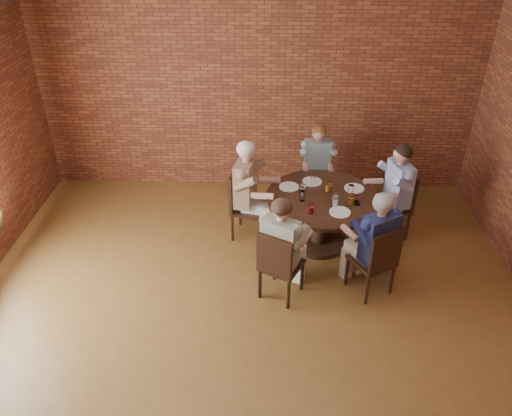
{
  "coord_description": "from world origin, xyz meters",
  "views": [
    {
      "loc": [
        0.24,
        -3.6,
        4.09
      ],
      "look_at": [
        0.08,
        1.0,
        1.12
      ],
      "focal_mm": 35.0,
      "sensor_mm": 36.0,
      "label": 1
    }
  ],
  "objects_px": {
    "diner_b": "(317,168)",
    "smartphone": "(357,203)",
    "chair_e": "(377,259)",
    "diner_e": "(374,244)",
    "dining_table": "(321,211)",
    "diner_a": "(393,192)",
    "chair_b": "(316,174)",
    "diner_c": "(250,191)",
    "chair_d": "(278,264)",
    "diner_d": "(282,249)",
    "chair_a": "(397,202)",
    "chair_c": "(243,201)"
  },
  "relations": [
    {
      "from": "diner_b",
      "to": "smartphone",
      "type": "relative_size",
      "value": 10.32
    },
    {
      "from": "diner_b",
      "to": "chair_e",
      "type": "height_order",
      "value": "diner_b"
    },
    {
      "from": "diner_e",
      "to": "smartphone",
      "type": "height_order",
      "value": "diner_e"
    },
    {
      "from": "dining_table",
      "to": "diner_b",
      "type": "height_order",
      "value": "diner_b"
    },
    {
      "from": "diner_a",
      "to": "diner_e",
      "type": "height_order",
      "value": "diner_a"
    },
    {
      "from": "diner_a",
      "to": "diner_b",
      "type": "relative_size",
      "value": 1.06
    },
    {
      "from": "chair_b",
      "to": "diner_c",
      "type": "distance_m",
      "value": 1.3
    },
    {
      "from": "chair_d",
      "to": "diner_d",
      "type": "distance_m",
      "value": 0.18
    },
    {
      "from": "diner_a",
      "to": "smartphone",
      "type": "height_order",
      "value": "diner_a"
    },
    {
      "from": "chair_a",
      "to": "smartphone",
      "type": "height_order",
      "value": "chair_a"
    },
    {
      "from": "chair_a",
      "to": "chair_c",
      "type": "relative_size",
      "value": 0.97
    },
    {
      "from": "diner_b",
      "to": "chair_e",
      "type": "distance_m",
      "value": 2.04
    },
    {
      "from": "dining_table",
      "to": "chair_a",
      "type": "bearing_deg",
      "value": 15.34
    },
    {
      "from": "diner_a",
      "to": "diner_c",
      "type": "distance_m",
      "value": 1.9
    },
    {
      "from": "chair_e",
      "to": "diner_e",
      "type": "relative_size",
      "value": 0.7
    },
    {
      "from": "diner_e",
      "to": "chair_a",
      "type": "bearing_deg",
      "value": -144.8
    },
    {
      "from": "diner_b",
      "to": "diner_c",
      "type": "xyz_separation_m",
      "value": [
        -0.94,
        -0.8,
        0.06
      ]
    },
    {
      "from": "chair_d",
      "to": "diner_e",
      "type": "height_order",
      "value": "diner_e"
    },
    {
      "from": "dining_table",
      "to": "chair_d",
      "type": "relative_size",
      "value": 1.55
    },
    {
      "from": "diner_a",
      "to": "chair_c",
      "type": "height_order",
      "value": "diner_a"
    },
    {
      "from": "diner_c",
      "to": "smartphone",
      "type": "xyz_separation_m",
      "value": [
        1.36,
        -0.33,
        0.05
      ]
    },
    {
      "from": "diner_d",
      "to": "dining_table",
      "type": "bearing_deg",
      "value": -90.0
    },
    {
      "from": "chair_b",
      "to": "diner_d",
      "type": "height_order",
      "value": "diner_d"
    },
    {
      "from": "diner_d",
      "to": "chair_c",
      "type": "bearing_deg",
      "value": -39.72
    },
    {
      "from": "diner_a",
      "to": "diner_e",
      "type": "xyz_separation_m",
      "value": [
        -0.44,
        -1.15,
        -0.0
      ]
    },
    {
      "from": "smartphone",
      "to": "chair_a",
      "type": "bearing_deg",
      "value": 32.65
    },
    {
      "from": "diner_b",
      "to": "chair_e",
      "type": "bearing_deg",
      "value": -73.61
    },
    {
      "from": "chair_d",
      "to": "diner_d",
      "type": "bearing_deg",
      "value": -90.0
    },
    {
      "from": "chair_a",
      "to": "smartphone",
      "type": "bearing_deg",
      "value": -70.96
    },
    {
      "from": "chair_a",
      "to": "diner_c",
      "type": "height_order",
      "value": "diner_c"
    },
    {
      "from": "chair_a",
      "to": "chair_b",
      "type": "distance_m",
      "value": 1.31
    },
    {
      "from": "chair_c",
      "to": "chair_e",
      "type": "distance_m",
      "value": 1.99
    },
    {
      "from": "dining_table",
      "to": "chair_a",
      "type": "relative_size",
      "value": 1.53
    },
    {
      "from": "diner_c",
      "to": "smartphone",
      "type": "height_order",
      "value": "diner_c"
    },
    {
      "from": "chair_c",
      "to": "chair_a",
      "type": "bearing_deg",
      "value": -76.33
    },
    {
      "from": "diner_a",
      "to": "chair_d",
      "type": "relative_size",
      "value": 1.44
    },
    {
      "from": "diner_c",
      "to": "chair_d",
      "type": "distance_m",
      "value": 1.34
    },
    {
      "from": "chair_d",
      "to": "diner_d",
      "type": "height_order",
      "value": "diner_d"
    },
    {
      "from": "chair_c",
      "to": "dining_table",
      "type": "bearing_deg",
      "value": -90.0
    },
    {
      "from": "diner_c",
      "to": "chair_d",
      "type": "xyz_separation_m",
      "value": [
        0.38,
        -1.27,
        -0.19
      ]
    },
    {
      "from": "chair_c",
      "to": "diner_c",
      "type": "height_order",
      "value": "diner_c"
    },
    {
      "from": "chair_a",
      "to": "diner_b",
      "type": "relative_size",
      "value": 0.74
    },
    {
      "from": "chair_a",
      "to": "chair_d",
      "type": "xyz_separation_m",
      "value": [
        -1.61,
        -1.37,
        -0.0
      ]
    },
    {
      "from": "diner_a",
      "to": "chair_e",
      "type": "xyz_separation_m",
      "value": [
        -0.39,
        -1.22,
        -0.16
      ]
    },
    {
      "from": "chair_a",
      "to": "smartphone",
      "type": "distance_m",
      "value": 0.8
    },
    {
      "from": "smartphone",
      "to": "diner_a",
      "type": "bearing_deg",
      "value": 35.09
    },
    {
      "from": "chair_a",
      "to": "diner_d",
      "type": "bearing_deg",
      "value": -65.94
    },
    {
      "from": "diner_a",
      "to": "chair_b",
      "type": "relative_size",
      "value": 1.5
    },
    {
      "from": "chair_c",
      "to": "diner_e",
      "type": "distance_m",
      "value": 1.91
    },
    {
      "from": "diner_a",
      "to": "diner_e",
      "type": "relative_size",
      "value": 1.0
    }
  ]
}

